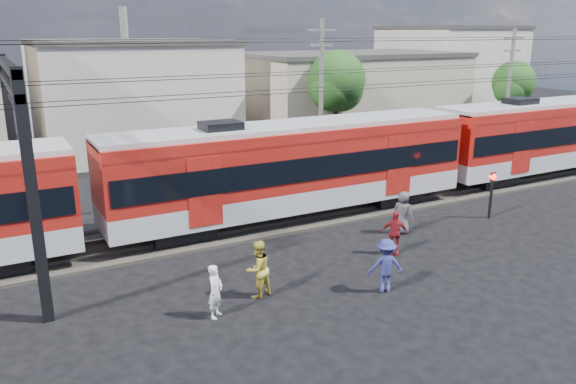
{
  "coord_description": "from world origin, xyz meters",
  "views": [
    {
      "loc": [
        -10.8,
        -12.2,
        7.84
      ],
      "look_at": [
        -1.52,
        5.0,
        2.22
      ],
      "focal_mm": 35.0,
      "sensor_mm": 36.0,
      "label": 1
    }
  ],
  "objects_px": {
    "commuter_train": "(297,164)",
    "crossing_signal": "(492,187)",
    "car_silver": "(527,144)",
    "pedestrian_a": "(215,291)",
    "pedestrian_c": "(386,266)"
  },
  "relations": [
    {
      "from": "pedestrian_a",
      "to": "pedestrian_c",
      "type": "relative_size",
      "value": 0.91
    },
    {
      "from": "commuter_train",
      "to": "pedestrian_a",
      "type": "bearing_deg",
      "value": -133.93
    },
    {
      "from": "commuter_train",
      "to": "pedestrian_a",
      "type": "relative_size",
      "value": 31.88
    },
    {
      "from": "pedestrian_a",
      "to": "car_silver",
      "type": "bearing_deg",
      "value": -20.49
    },
    {
      "from": "commuter_train",
      "to": "car_silver",
      "type": "relative_size",
      "value": 13.44
    },
    {
      "from": "pedestrian_a",
      "to": "crossing_signal",
      "type": "distance_m",
      "value": 13.93
    },
    {
      "from": "pedestrian_a",
      "to": "car_silver",
      "type": "distance_m",
      "value": 28.57
    },
    {
      "from": "pedestrian_a",
      "to": "crossing_signal",
      "type": "bearing_deg",
      "value": -32.59
    },
    {
      "from": "commuter_train",
      "to": "crossing_signal",
      "type": "xyz_separation_m",
      "value": [
        7.36,
        -3.97,
        -0.99
      ]
    },
    {
      "from": "pedestrian_a",
      "to": "pedestrian_c",
      "type": "height_order",
      "value": "pedestrian_c"
    },
    {
      "from": "pedestrian_c",
      "to": "crossing_signal",
      "type": "bearing_deg",
      "value": -135.76
    },
    {
      "from": "pedestrian_c",
      "to": "crossing_signal",
      "type": "xyz_separation_m",
      "value": [
        8.45,
        3.57,
        0.55
      ]
    },
    {
      "from": "commuter_train",
      "to": "pedestrian_c",
      "type": "height_order",
      "value": "commuter_train"
    },
    {
      "from": "commuter_train",
      "to": "pedestrian_c",
      "type": "relative_size",
      "value": 28.99
    },
    {
      "from": "commuter_train",
      "to": "car_silver",
      "type": "height_order",
      "value": "commuter_train"
    }
  ]
}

